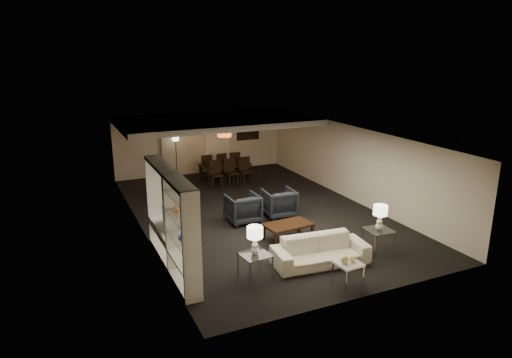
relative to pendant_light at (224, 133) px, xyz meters
The scene contains 35 objects.
floor 4.00m from the pendant_light, 94.90° to the right, with size 11.00×11.00×0.00m, color black.
ceiling 3.56m from the pendant_light, 94.90° to the right, with size 7.00×11.00×0.02m, color silver.
wall_back 2.13m from the pendant_light, 98.53° to the left, with size 7.00×0.02×2.50m, color beige.
wall_front 9.03m from the pendant_light, 91.91° to the right, with size 7.00×0.02×2.50m, color beige.
wall_left 5.21m from the pendant_light, 137.35° to the right, with size 0.02×11.00×2.50m, color beige.
wall_right 4.79m from the pendant_light, 47.56° to the right, with size 0.02×11.00×2.50m, color beige.
ceiling_soffit 0.57m from the pendant_light, behind, with size 7.00×4.00×0.20m, color silver.
curtains 2.38m from the pendant_light, 122.01° to the left, with size 1.50×0.12×2.40m, color beige.
door 2.19m from the pendant_light, 78.52° to the left, with size 0.90×0.05×2.10m, color silver.
painting 2.69m from the pendant_light, 47.44° to the left, with size 0.95×0.04×0.65m, color #142D38.
media_unit 7.13m from the pendant_light, 120.62° to the right, with size 0.38×3.40×2.35m, color white, non-canonical shape.
pendant_light is the anchor object (origin of this frame).
sofa 7.51m from the pendant_light, 92.88° to the right, with size 2.27×0.89×0.66m, color beige.
coffee_table 5.99m from the pendant_light, 93.69° to the right, with size 1.24×0.73×0.45m, color black, non-canonical shape.
armchair_left 4.41m from the pendant_light, 103.52° to the right, with size 0.90×0.93×0.84m, color black.
armchair_right 4.31m from the pendant_light, 86.73° to the right, with size 0.90×0.93×0.84m, color black.
side_table_left 7.79m from the pendant_light, 105.76° to the right, with size 0.62×0.62×0.58m, color silver, non-canonical shape.
side_table_right 7.63m from the pendant_light, 79.71° to the right, with size 0.62×0.62×0.58m, color white, non-canonical shape.
table_lamp_left 7.69m from the pendant_light, 105.76° to the right, with size 0.35×0.35×0.64m, color #F3EFCE, non-canonical shape.
table_lamp_right 7.52m from the pendant_light, 79.71° to the right, with size 0.35×0.35×0.64m, color beige, non-canonical shape.
marble_table 8.60m from the pendant_light, 92.51° to the right, with size 0.52×0.52×0.52m, color white, non-canonical shape.
gold_gourd_a 8.55m from the pendant_light, 93.19° to the right, with size 0.17×0.17×0.17m, color tan.
gold_gourd_b 8.54m from the pendant_light, 91.83° to the right, with size 0.15×0.15×0.15m, color #EAD87C.
television 6.55m from the pendant_light, 123.50° to the right, with size 0.13×0.99×0.57m, color black.
vase_blue 7.96m from the pendant_light, 117.10° to the right, with size 0.18×0.18×0.18m, color #233298.
vase_amber 7.57m from the pendant_light, 118.51° to the right, with size 0.17×0.17×0.17m, color #D68647.
floor_speaker 5.09m from the pendant_light, 122.17° to the right, with size 0.13×0.13×1.16m, color black.
dining_table 1.62m from the pendant_light, 66.62° to the left, with size 1.89×1.05×0.66m, color black.
chair_nl 1.54m from the pendant_light, 143.46° to the right, with size 0.46×0.46×0.99m, color black, non-canonical shape.
chair_nm 1.47m from the pendant_light, 69.43° to the right, with size 0.46×0.46×0.99m, color black, non-canonical shape.
chair_nr 1.64m from the pendant_light, 25.46° to the right, with size 0.46×0.46×0.99m, color black, non-canonical shape.
chair_fl 1.78m from the pendant_light, 116.25° to the left, with size 0.46×0.46×0.99m, color black, non-canonical shape.
chair_fm 1.72m from the pendant_light, 82.19° to the left, with size 0.46×0.46×0.99m, color black, non-canonical shape.
chair_fr 1.86m from the pendant_light, 52.50° to the left, with size 0.46×0.46×0.99m, color black, non-canonical shape.
floor_lamp 2.35m from the pendant_light, 134.40° to the left, with size 0.25×0.25×1.73m, color black, non-canonical shape.
Camera 1 is at (-5.55, -12.21, 4.90)m, focal length 32.00 mm.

